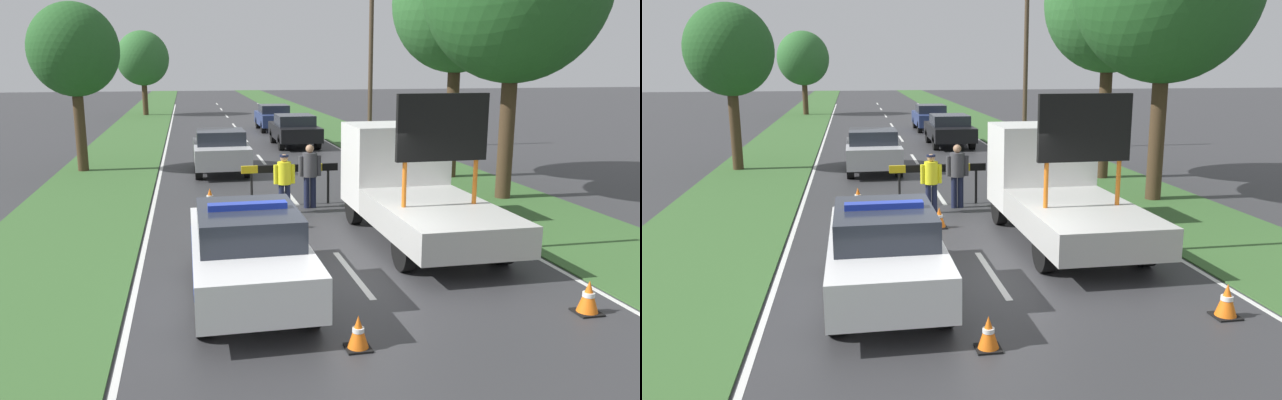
% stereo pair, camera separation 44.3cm
% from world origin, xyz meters
% --- Properties ---
extents(ground_plane, '(160.00, 160.00, 0.00)m').
position_xyz_m(ground_plane, '(0.00, 0.00, 0.00)').
color(ground_plane, '#333335').
extents(lane_markings, '(7.85, 67.09, 0.01)m').
position_xyz_m(lane_markings, '(0.00, 17.68, 0.00)').
color(lane_markings, silver).
rests_on(lane_markings, ground).
extents(grass_verge_left, '(3.48, 120.00, 0.03)m').
position_xyz_m(grass_verge_left, '(-5.71, 20.00, 0.01)').
color(grass_verge_left, '#38602D').
rests_on(grass_verge_left, ground).
extents(grass_verge_right, '(3.48, 120.00, 0.03)m').
position_xyz_m(grass_verge_right, '(5.71, 20.00, 0.01)').
color(grass_verge_right, '#38602D').
rests_on(grass_verge_right, ground).
extents(police_car, '(1.81, 4.65, 1.63)m').
position_xyz_m(police_car, '(-1.99, -0.44, 0.80)').
color(police_car, white).
rests_on(police_car, ground).
extents(work_truck, '(2.23, 5.65, 3.25)m').
position_xyz_m(work_truck, '(1.99, 2.68, 1.13)').
color(work_truck, white).
rests_on(work_truck, ground).
extents(road_barrier, '(2.65, 0.08, 1.12)m').
position_xyz_m(road_barrier, '(-0.19, 6.20, 0.92)').
color(road_barrier, black).
rests_on(road_barrier, ground).
extents(police_officer, '(0.56, 0.35, 1.55)m').
position_xyz_m(police_officer, '(-0.49, 5.27, 0.92)').
color(police_officer, '#191E38').
rests_on(police_officer, ground).
extents(pedestrian_civilian, '(0.61, 0.39, 1.71)m').
position_xyz_m(pedestrian_civilian, '(0.27, 5.77, 1.00)').
color(pedestrian_civilian, '#191E38').
rests_on(pedestrian_civilian, ground).
extents(traffic_cone_near_police, '(0.38, 0.38, 0.53)m').
position_xyz_m(traffic_cone_near_police, '(-2.36, 6.33, 0.26)').
color(traffic_cone_near_police, black).
rests_on(traffic_cone_near_police, ground).
extents(traffic_cone_centre_front, '(0.36, 0.36, 0.50)m').
position_xyz_m(traffic_cone_centre_front, '(-0.50, 3.75, 0.25)').
color(traffic_cone_centre_front, black).
rests_on(traffic_cone_centre_front, ground).
extents(traffic_cone_near_truck, '(0.39, 0.39, 0.54)m').
position_xyz_m(traffic_cone_near_truck, '(3.10, -2.27, 0.27)').
color(traffic_cone_near_truck, black).
rests_on(traffic_cone_near_truck, ground).
extents(traffic_cone_behind_barrier, '(0.39, 0.39, 0.54)m').
position_xyz_m(traffic_cone_behind_barrier, '(2.86, 7.25, 0.27)').
color(traffic_cone_behind_barrier, black).
rests_on(traffic_cone_behind_barrier, ground).
extents(traffic_cone_lane_edge, '(0.35, 0.35, 0.48)m').
position_xyz_m(traffic_cone_lane_edge, '(-0.73, -2.72, 0.24)').
color(traffic_cone_lane_edge, black).
rests_on(traffic_cone_lane_edge, ground).
extents(queued_car_sedan_silver, '(1.87, 3.91, 1.53)m').
position_xyz_m(queued_car_sedan_silver, '(-1.75, 11.84, 0.79)').
color(queued_car_sedan_silver, '#B2B2B7').
rests_on(queued_car_sedan_silver, ground).
extents(queued_car_sedan_black, '(1.89, 4.36, 1.47)m').
position_xyz_m(queued_car_sedan_black, '(2.03, 18.47, 0.78)').
color(queued_car_sedan_black, black).
rests_on(queued_car_sedan_black, ground).
extents(queued_car_hatch_blue, '(1.78, 4.26, 1.48)m').
position_xyz_m(queued_car_hatch_blue, '(2.03, 25.57, 0.77)').
color(queued_car_hatch_blue, navy).
rests_on(queued_car_hatch_blue, ground).
extents(roadside_tree_near_left, '(3.77, 3.77, 6.15)m').
position_xyz_m(roadside_tree_near_left, '(-5.84, 38.17, 4.14)').
color(roadside_tree_near_left, '#42301E').
rests_on(roadside_tree_near_left, ground).
extents(roadside_tree_near_right, '(4.18, 4.18, 7.88)m').
position_xyz_m(roadside_tree_near_right, '(5.81, 9.25, 5.66)').
color(roadside_tree_near_right, '#42301E').
rests_on(roadside_tree_near_right, ground).
extents(roadside_tree_mid_right, '(3.07, 3.07, 5.88)m').
position_xyz_m(roadside_tree_mid_right, '(-6.60, 13.13, 4.23)').
color(roadside_tree_mid_right, '#42301E').
rests_on(roadside_tree_mid_right, ground).
extents(utility_pole, '(1.20, 0.20, 7.87)m').
position_xyz_m(utility_pole, '(5.25, 16.98, 4.05)').
color(utility_pole, '#473828').
rests_on(utility_pole, ground).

